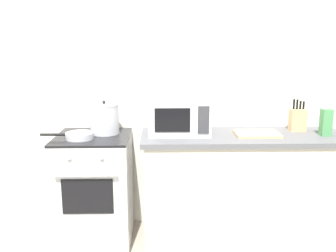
{
  "coord_description": "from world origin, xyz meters",
  "views": [
    {
      "loc": [
        0.2,
        -2.35,
        1.65
      ],
      "look_at": [
        0.27,
        0.6,
        1.0
      ],
      "focal_mm": 39.64,
      "sensor_mm": 36.0,
      "label": 1
    }
  ],
  "objects_px": {
    "stock_pot": "(104,119)",
    "pasta_box": "(326,122)",
    "knife_block": "(298,120)",
    "stove": "(95,189)",
    "cutting_board": "(257,134)",
    "microwave": "(179,116)",
    "frying_pan": "(79,136)"
  },
  "relations": [
    {
      "from": "stock_pot",
      "to": "cutting_board",
      "type": "bearing_deg",
      "value": -4.06
    },
    {
      "from": "microwave",
      "to": "frying_pan",
      "type": "bearing_deg",
      "value": -168.13
    },
    {
      "from": "stove",
      "to": "pasta_box",
      "type": "distance_m",
      "value": 1.99
    },
    {
      "from": "stock_pot",
      "to": "microwave",
      "type": "height_order",
      "value": "microwave"
    },
    {
      "from": "stock_pot",
      "to": "cutting_board",
      "type": "relative_size",
      "value": 0.92
    },
    {
      "from": "microwave",
      "to": "cutting_board",
      "type": "xyz_separation_m",
      "value": [
        0.64,
        -0.08,
        -0.14
      ]
    },
    {
      "from": "microwave",
      "to": "knife_block",
      "type": "bearing_deg",
      "value": 3.46
    },
    {
      "from": "stock_pot",
      "to": "pasta_box",
      "type": "bearing_deg",
      "value": -3.77
    },
    {
      "from": "stock_pot",
      "to": "pasta_box",
      "type": "height_order",
      "value": "stock_pot"
    },
    {
      "from": "frying_pan",
      "to": "pasta_box",
      "type": "xyz_separation_m",
      "value": [
        2.0,
        0.06,
        0.08
      ]
    },
    {
      "from": "frying_pan",
      "to": "cutting_board",
      "type": "xyz_separation_m",
      "value": [
        1.44,
        0.09,
        -0.02
      ]
    },
    {
      "from": "stove",
      "to": "stock_pot",
      "type": "distance_m",
      "value": 0.6
    },
    {
      "from": "frying_pan",
      "to": "knife_block",
      "type": "relative_size",
      "value": 1.52
    },
    {
      "from": "stove",
      "to": "stock_pot",
      "type": "relative_size",
      "value": 2.77
    },
    {
      "from": "knife_block",
      "to": "pasta_box",
      "type": "distance_m",
      "value": 0.24
    },
    {
      "from": "stock_pot",
      "to": "frying_pan",
      "type": "xyz_separation_m",
      "value": [
        -0.18,
        -0.18,
        -0.1
      ]
    },
    {
      "from": "stove",
      "to": "cutting_board",
      "type": "bearing_deg",
      "value": 0.05
    },
    {
      "from": "microwave",
      "to": "cutting_board",
      "type": "relative_size",
      "value": 1.39
    },
    {
      "from": "stock_pot",
      "to": "cutting_board",
      "type": "distance_m",
      "value": 1.27
    },
    {
      "from": "cutting_board",
      "to": "pasta_box",
      "type": "distance_m",
      "value": 0.56
    },
    {
      "from": "frying_pan",
      "to": "microwave",
      "type": "bearing_deg",
      "value": 11.87
    },
    {
      "from": "microwave",
      "to": "stock_pot",
      "type": "bearing_deg",
      "value": 178.94
    },
    {
      "from": "stove",
      "to": "cutting_board",
      "type": "relative_size",
      "value": 2.56
    },
    {
      "from": "stock_pot",
      "to": "cutting_board",
      "type": "height_order",
      "value": "stock_pot"
    },
    {
      "from": "stove",
      "to": "cutting_board",
      "type": "distance_m",
      "value": 1.43
    },
    {
      "from": "stock_pot",
      "to": "knife_block",
      "type": "height_order",
      "value": "stock_pot"
    },
    {
      "from": "stove",
      "to": "frying_pan",
      "type": "relative_size",
      "value": 2.18
    },
    {
      "from": "frying_pan",
      "to": "knife_block",
      "type": "xyz_separation_m",
      "value": [
        1.83,
        0.23,
        0.07
      ]
    },
    {
      "from": "knife_block",
      "to": "microwave",
      "type": "bearing_deg",
      "value": -176.54
    },
    {
      "from": "stock_pot",
      "to": "knife_block",
      "type": "distance_m",
      "value": 1.65
    },
    {
      "from": "cutting_board",
      "to": "pasta_box",
      "type": "bearing_deg",
      "value": -3.11
    },
    {
      "from": "pasta_box",
      "to": "cutting_board",
      "type": "bearing_deg",
      "value": 176.89
    }
  ]
}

